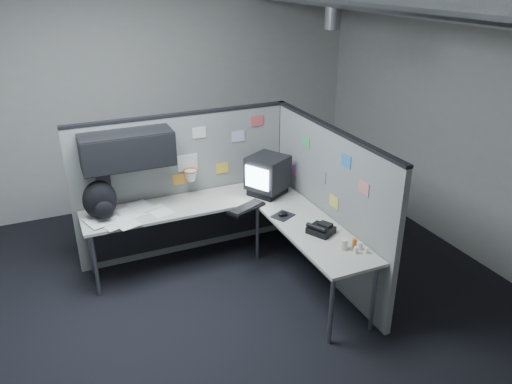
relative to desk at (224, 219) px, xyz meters
name	(u,v)px	position (x,y,z in m)	size (l,w,h in m)	color
room	(294,88)	(0.41, -0.70, 1.48)	(5.62, 5.62, 3.22)	black
partition_back	(170,174)	(-0.40, 0.53, 0.38)	(2.44, 0.42, 1.63)	slate
partition_right	(328,204)	(0.95, -0.49, 0.21)	(0.07, 2.23, 1.63)	slate
desk	(224,219)	(0.00, 0.00, 0.00)	(2.31, 2.11, 0.73)	#BBB7A9
monitor	(268,175)	(0.58, 0.17, 0.34)	(0.52, 0.52, 0.43)	black
keyboard	(246,208)	(0.22, -0.10, 0.14)	(0.45, 0.32, 0.04)	black
mouse	(283,215)	(0.49, -0.39, 0.13)	(0.27, 0.25, 0.05)	black
phone	(321,229)	(0.66, -0.85, 0.16)	(0.28, 0.29, 0.10)	black
bottles	(358,247)	(0.80, -1.26, 0.15)	(0.13, 0.17, 0.08)	silver
cup	(344,244)	(0.69, -1.19, 0.17)	(0.07, 0.07, 0.10)	silver
papers	(128,216)	(-0.94, 0.22, 0.13)	(0.90, 0.65, 0.02)	white
backpack	(100,201)	(-1.18, 0.29, 0.31)	(0.37, 0.35, 0.40)	black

